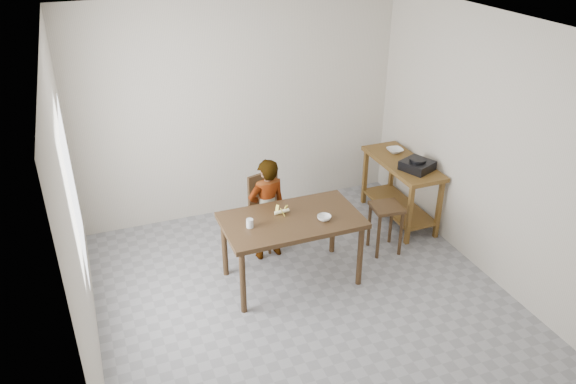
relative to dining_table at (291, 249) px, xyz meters
name	(u,v)px	position (x,y,z in m)	size (l,w,h in m)	color
floor	(302,296)	(0.00, -0.30, -0.40)	(4.00, 4.00, 0.04)	gray
ceiling	(306,24)	(0.00, -0.30, 2.35)	(4.00, 4.00, 0.04)	white
wall_back	(240,109)	(0.00, 1.72, 0.98)	(4.00, 0.04, 2.70)	beige
wall_front	(429,312)	(0.00, -2.32, 0.98)	(4.00, 0.04, 2.70)	beige
wall_left	(71,217)	(-2.02, -0.30, 0.98)	(0.04, 4.00, 2.70)	beige
wall_right	(485,146)	(2.02, -0.30, 0.98)	(0.04, 4.00, 2.70)	beige
window_pane	(73,189)	(-1.97, -0.10, 1.12)	(0.02, 1.10, 1.30)	white
dining_table	(291,249)	(0.00, 0.00, 0.00)	(1.40, 0.80, 0.75)	#3B2715
prep_counter	(400,191)	(1.72, 0.70, 0.03)	(0.50, 1.20, 0.80)	brown
child	(267,209)	(-0.09, 0.51, 0.22)	(0.44, 0.29, 1.20)	silver
dining_chair	(272,211)	(0.06, 0.76, 0.04)	(0.40, 0.40, 0.84)	#3B2715
stool	(385,228)	(1.20, 0.14, -0.09)	(0.33, 0.33, 0.58)	#3B2715
glass_tumbler	(250,223)	(-0.45, -0.01, 0.42)	(0.07, 0.07, 0.09)	silver
small_bowl	(324,218)	(0.29, -0.14, 0.40)	(0.14, 0.14, 0.05)	silver
banana	(282,211)	(-0.06, 0.12, 0.41)	(0.17, 0.12, 0.06)	gold
serving_bowl	(395,150)	(1.77, 0.97, 0.45)	(0.20, 0.20, 0.05)	silver
gas_burner	(417,165)	(1.75, 0.44, 0.48)	(0.32, 0.32, 0.11)	black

